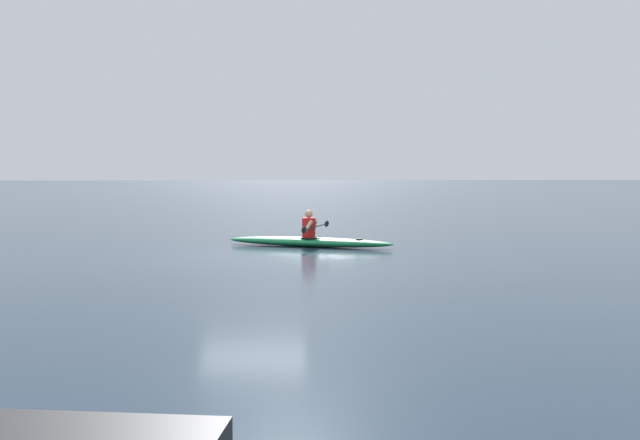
% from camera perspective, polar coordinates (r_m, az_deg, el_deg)
% --- Properties ---
extents(ground_plane, '(160.00, 160.00, 0.00)m').
position_cam_1_polar(ground_plane, '(17.92, -5.11, -2.75)').
color(ground_plane, '#1E2D3D').
extents(kayak, '(4.48, 2.18, 0.25)m').
position_cam_1_polar(kayak, '(19.90, -0.82, -1.66)').
color(kayak, '#19723F').
rests_on(kayak, ground).
extents(kayaker, '(0.86, 2.23, 0.72)m').
position_cam_1_polar(kayaker, '(19.85, -0.80, -0.44)').
color(kayaker, red).
rests_on(kayaker, kayak).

